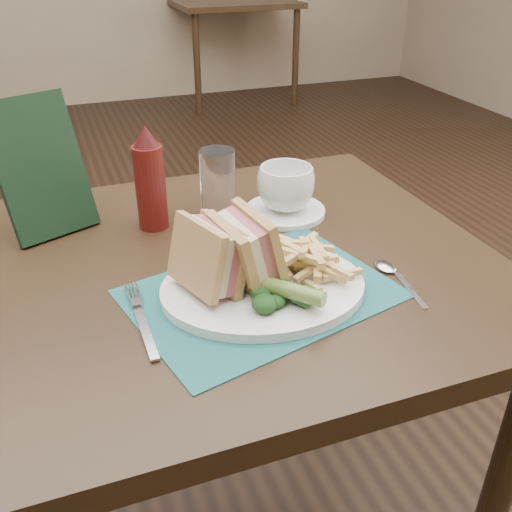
{
  "coord_description": "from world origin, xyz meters",
  "views": [
    {
      "loc": [
        -0.21,
        -1.27,
        1.21
      ],
      "look_at": [
        0.04,
        -0.59,
        0.8
      ],
      "focal_mm": 40.0,
      "sensor_mm": 36.0,
      "label": 1
    }
  ],
  "objects": [
    {
      "name": "floor",
      "position": [
        0.0,
        0.0,
        0.0
      ],
      "size": [
        7.0,
        7.0,
        0.0
      ],
      "primitive_type": "plane",
      "color": "black",
      "rests_on": "ground"
    },
    {
      "name": "wall_back",
      "position": [
        0.0,
        3.5,
        0.0
      ],
      "size": [
        6.0,
        0.0,
        6.0
      ],
      "primitive_type": "plane",
      "rotation": [
        1.57,
        0.0,
        0.0
      ],
      "color": "tan",
      "rests_on": "ground"
    },
    {
      "name": "table_main",
      "position": [
        0.0,
        -0.5,
        0.38
      ],
      "size": [
        0.9,
        0.75,
        0.75
      ],
      "primitive_type": null,
      "color": "black",
      "rests_on": "ground"
    },
    {
      "name": "table_bg_right",
      "position": [
        1.25,
        3.21,
        0.38
      ],
      "size": [
        0.9,
        0.75,
        0.75
      ],
      "primitive_type": null,
      "color": "black",
      "rests_on": "ground"
    },
    {
      "name": "placemat",
      "position": [
        0.04,
        -0.62,
        0.75
      ],
      "size": [
        0.42,
        0.34,
        0.0
      ],
      "primitive_type": "cube",
      "rotation": [
        0.0,
        0.0,
        0.24
      ],
      "color": "#1A5454",
      "rests_on": "table_main"
    },
    {
      "name": "plate",
      "position": [
        0.04,
        -0.62,
        0.76
      ],
      "size": [
        0.33,
        0.28,
        0.01
      ],
      "primitive_type": null,
      "rotation": [
        0.0,
        0.0,
        -0.13
      ],
      "color": "white",
      "rests_on": "placemat"
    },
    {
      "name": "sandwich_half_a",
      "position": [
        -0.06,
        -0.61,
        0.82
      ],
      "size": [
        0.11,
        0.13,
        0.11
      ],
      "primitive_type": null,
      "rotation": [
        0.0,
        0.24,
        0.35
      ],
      "color": "tan",
      "rests_on": "plate"
    },
    {
      "name": "sandwich_half_b",
      "position": [
        0.0,
        -0.61,
        0.82
      ],
      "size": [
        0.09,
        0.12,
        0.11
      ],
      "primitive_type": null,
      "rotation": [
        0.0,
        -0.24,
        0.15
      ],
      "color": "tan",
      "rests_on": "plate"
    },
    {
      "name": "kale_garnish",
      "position": [
        0.05,
        -0.67,
        0.78
      ],
      "size": [
        0.11,
        0.08,
        0.03
      ],
      "primitive_type": null,
      "color": "#123312",
      "rests_on": "plate"
    },
    {
      "name": "pickle_spear",
      "position": [
        0.05,
        -0.67,
        0.79
      ],
      "size": [
        0.09,
        0.11,
        0.03
      ],
      "primitive_type": "cylinder",
      "rotation": [
        1.54,
        0.0,
        0.7
      ],
      "color": "#4D6B29",
      "rests_on": "plate"
    },
    {
      "name": "fries_pile",
      "position": [
        0.11,
        -0.6,
        0.8
      ],
      "size": [
        0.18,
        0.2,
        0.06
      ],
      "primitive_type": null,
      "color": "tan",
      "rests_on": "plate"
    },
    {
      "name": "fork",
      "position": [
        -0.14,
        -0.63,
        0.76
      ],
      "size": [
        0.04,
        0.17,
        0.01
      ],
      "primitive_type": null,
      "rotation": [
        0.0,
        0.0,
        0.02
      ],
      "color": "silver",
      "rests_on": "placemat"
    },
    {
      "name": "spoon",
      "position": [
        0.25,
        -0.66,
        0.76
      ],
      "size": [
        0.05,
        0.15,
        0.01
      ],
      "primitive_type": null,
      "rotation": [
        0.0,
        0.0,
        -0.14
      ],
      "color": "silver",
      "rests_on": "table_main"
    },
    {
      "name": "saucer",
      "position": [
        0.17,
        -0.38,
        0.76
      ],
      "size": [
        0.15,
        0.15,
        0.01
      ],
      "primitive_type": "cylinder",
      "rotation": [
        0.0,
        0.0,
        0.01
      ],
      "color": "white",
      "rests_on": "table_main"
    },
    {
      "name": "coffee_cup",
      "position": [
        0.17,
        -0.38,
        0.8
      ],
      "size": [
        0.15,
        0.15,
        0.08
      ],
      "primitive_type": "imported",
      "rotation": [
        0.0,
        0.0,
        0.83
      ],
      "color": "white",
      "rests_on": "saucer"
    },
    {
      "name": "drinking_glass",
      "position": [
        0.05,
        -0.35,
        0.81
      ],
      "size": [
        0.07,
        0.07,
        0.13
      ],
      "primitive_type": "cylinder",
      "rotation": [
        0.0,
        0.0,
        -0.08
      ],
      "color": "white",
      "rests_on": "table_main"
    },
    {
      "name": "ketchup_bottle",
      "position": [
        -0.07,
        -0.34,
        0.84
      ],
      "size": [
        0.07,
        0.07,
        0.19
      ],
      "primitive_type": null,
      "rotation": [
        0.0,
        0.0,
        -0.39
      ],
      "color": "#4F100D",
      "rests_on": "table_main"
    },
    {
      "name": "check_presenter",
      "position": [
        -0.24,
        -0.29,
        0.87
      ],
      "size": [
        0.17,
        0.14,
        0.23
      ],
      "primitive_type": "cube",
      "rotation": [
        -0.31,
        0.0,
        0.4
      ],
      "color": "black",
      "rests_on": "table_main"
    }
  ]
}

